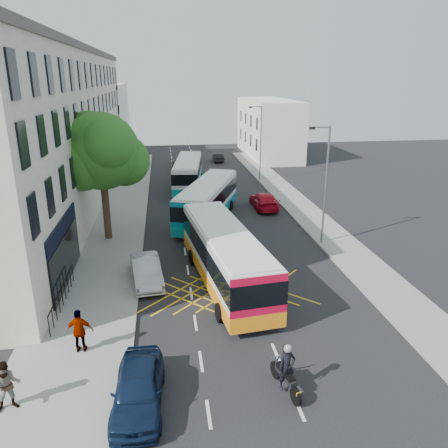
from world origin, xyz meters
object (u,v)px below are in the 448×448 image
object	(u,v)px
parked_car_blue	(138,388)
red_hatchback	(264,200)
street_tree	(101,152)
pedestrian_near	(7,386)
lamp_near	(325,180)
bus_near	(225,256)
distant_car_grey	(182,165)
bus_mid	(208,200)
bus_far	(188,173)
pedestrian_far	(80,331)
parked_car_silver	(146,271)
motorbike	(286,369)
lamp_far	(260,139)
distant_car_dark	(218,157)

from	to	relation	value
parked_car_blue	red_hatchback	size ratio (longest dim) A/B	0.89
street_tree	pedestrian_near	bearing A→B (deg)	-95.03
lamp_near	parked_car_blue	xyz separation A→B (m)	(-11.80, -14.21, -3.88)
bus_near	distant_car_grey	size ratio (longest dim) A/B	2.54
bus_near	bus_mid	distance (m)	11.67
bus_far	red_hatchback	world-z (taller)	bus_far
pedestrian_near	pedestrian_far	bearing A→B (deg)	43.72
lamp_near	pedestrian_near	xyz separation A→B (m)	(-16.20, -13.95, -3.53)
parked_car_silver	red_hatchback	world-z (taller)	parked_car_silver
motorbike	pedestrian_far	xyz separation A→B (m)	(-7.89, 3.41, 0.17)
parked_car_silver	pedestrian_near	bearing A→B (deg)	-122.31
parked_car_silver	bus_far	bearing A→B (deg)	72.74
pedestrian_far	bus_mid	bearing A→B (deg)	-109.33
lamp_near	red_hatchback	distance (m)	10.18
parked_car_silver	pedestrian_far	world-z (taller)	pedestrian_far
lamp_far	bus_near	xyz separation A→B (m)	(-7.41, -25.08, -2.92)
motorbike	parked_car_blue	distance (m)	5.36
bus_mid	pedestrian_far	size ratio (longest dim) A/B	5.84
distant_car_dark	motorbike	bearing A→B (deg)	86.12
street_tree	motorbike	size ratio (longest dim) A/B	3.95
bus_near	motorbike	distance (m)	9.20
lamp_far	distant_car_grey	xyz separation A→B (m)	(-8.33, 7.11, -3.98)
parked_car_blue	parked_car_silver	distance (m)	9.88
red_hatchback	bus_far	bearing A→B (deg)	-53.59
parked_car_silver	pedestrian_near	distance (m)	10.58
street_tree	parked_car_silver	world-z (taller)	street_tree
motorbike	red_hatchback	distance (m)	23.84
pedestrian_near	bus_near	bearing A→B (deg)	29.60
red_hatchback	lamp_near	bearing A→B (deg)	102.36
bus_mid	pedestrian_far	distance (m)	18.80
bus_near	distant_car_grey	xyz separation A→B (m)	(-0.93, 32.19, -1.05)
red_hatchback	distant_car_grey	world-z (taller)	red_hatchback
lamp_near	motorbike	bearing A→B (deg)	-114.39
bus_far	pedestrian_near	world-z (taller)	bus_far
bus_near	distant_car_dark	world-z (taller)	bus_near
parked_car_silver	parked_car_blue	bearing A→B (deg)	-97.73
bus_far	pedestrian_near	bearing A→B (deg)	-97.29
street_tree	red_hatchback	xyz separation A→B (m)	(12.82, 6.24, -5.59)
red_hatchback	parked_car_blue	bearing A→B (deg)	67.84
bus_mid	pedestrian_near	xyz separation A→B (m)	(-9.03, -20.54, -0.54)
bus_far	parked_car_blue	world-z (taller)	bus_far
street_tree	pedestrian_near	size ratio (longest dim) A/B	4.68
distant_car_dark	pedestrian_far	xyz separation A→B (m)	(-11.22, -42.73, 0.53)
bus_far	parked_car_blue	bearing A→B (deg)	-89.58
red_hatchback	distant_car_grey	bearing A→B (deg)	-69.42
lamp_far	parked_car_silver	distance (m)	27.32
pedestrian_far	distant_car_grey	bearing A→B (deg)	-95.93
bus_near	motorbike	bearing A→B (deg)	-91.00
distant_car_grey	pedestrian_near	bearing A→B (deg)	-103.11
bus_near	pedestrian_far	world-z (taller)	bus_near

